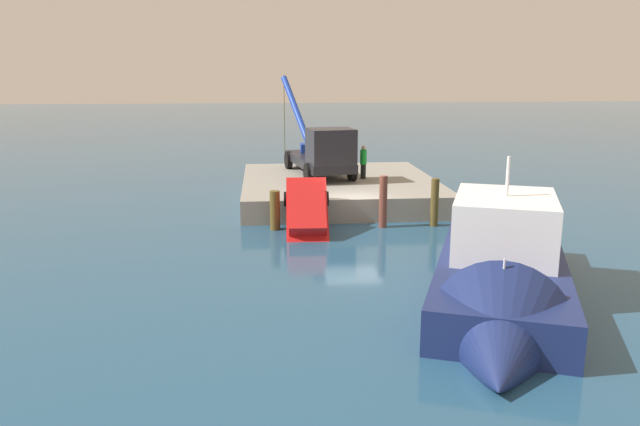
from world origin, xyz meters
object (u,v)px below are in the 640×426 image
object	(u,v)px
salvaged_car	(307,219)
moored_yacht	(501,297)
crane_truck	(322,152)
dock_worker	(363,162)

from	to	relation	value
salvaged_car	moored_yacht	bearing A→B (deg)	27.00
salvaged_car	moored_yacht	distance (m)	10.41
crane_truck	moored_yacht	bearing A→B (deg)	11.20
crane_truck	dock_worker	distance (m)	2.27
moored_yacht	dock_worker	bearing A→B (deg)	-175.53
crane_truck	salvaged_car	size ratio (longest dim) A/B	2.40
crane_truck	dock_worker	bearing A→B (deg)	70.02
salvaged_car	crane_truck	bearing A→B (deg)	169.95
crane_truck	moored_yacht	xyz separation A→B (m)	(16.98, 3.36, -1.88)
dock_worker	salvaged_car	world-z (taller)	dock_worker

